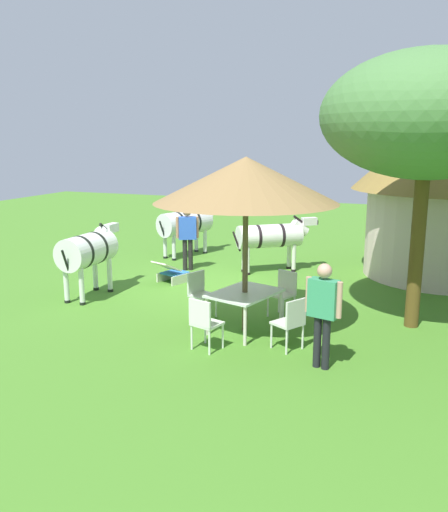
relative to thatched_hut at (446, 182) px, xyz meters
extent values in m
plane|color=#467E26|center=(3.18, -4.93, -2.41)|extent=(36.00, 36.00, 0.00)
cylinder|color=beige|center=(0.00, 0.00, -1.31)|extent=(3.77, 3.77, 2.21)
cylinder|color=brown|center=(5.62, -3.35, -1.23)|extent=(0.10, 0.10, 2.37)
cone|color=olive|center=(5.62, -3.35, 0.35)|extent=(3.26, 3.26, 0.80)
cube|color=silver|center=(5.62, -3.35, -1.69)|extent=(1.51, 1.28, 0.04)
cylinder|color=silver|center=(5.18, -2.79, -2.06)|extent=(0.06, 0.06, 0.70)
cylinder|color=silver|center=(6.30, -3.11, -2.06)|extent=(0.06, 0.06, 0.70)
cylinder|color=silver|center=(4.95, -3.59, -2.06)|extent=(0.06, 0.06, 0.70)
cylinder|color=silver|center=(6.07, -3.92, -2.06)|extent=(0.06, 0.06, 0.70)
cube|color=silver|center=(6.18, -2.41, -1.96)|extent=(0.59, 0.59, 0.04)
cube|color=silver|center=(6.28, -2.24, -1.74)|extent=(0.40, 0.26, 0.45)
cylinder|color=silver|center=(6.25, -2.66, -2.19)|extent=(0.04, 0.04, 0.45)
cylinder|color=silver|center=(5.92, -2.47, -2.19)|extent=(0.04, 0.04, 0.45)
cylinder|color=silver|center=(6.43, -2.35, -2.19)|extent=(0.04, 0.04, 0.45)
cylinder|color=silver|center=(6.11, -2.16, -2.19)|extent=(0.04, 0.04, 0.45)
cube|color=silver|center=(4.61, -2.94, -1.96)|extent=(0.56, 0.57, 0.04)
cube|color=silver|center=(4.43, -2.87, -1.74)|extent=(0.20, 0.42, 0.45)
cylinder|color=silver|center=(4.85, -2.83, -2.19)|extent=(0.04, 0.04, 0.45)
cylinder|color=silver|center=(4.71, -3.18, -2.19)|extent=(0.04, 0.04, 0.45)
cylinder|color=silver|center=(4.52, -2.69, -2.19)|extent=(0.04, 0.04, 0.45)
cylinder|color=silver|center=(4.37, -3.05, -2.19)|extent=(0.04, 0.04, 0.45)
cube|color=silver|center=(5.21, -4.37, -1.96)|extent=(0.57, 0.55, 0.04)
cube|color=silver|center=(5.14, -4.54, -1.74)|extent=(0.42, 0.20, 0.45)
cylinder|color=silver|center=(5.10, -4.13, -2.19)|extent=(0.04, 0.04, 0.45)
cylinder|color=silver|center=(5.46, -4.27, -2.19)|extent=(0.04, 0.04, 0.45)
cylinder|color=silver|center=(4.97, -4.46, -2.19)|extent=(0.04, 0.04, 0.45)
cylinder|color=silver|center=(5.32, -4.61, -2.19)|extent=(0.04, 0.04, 0.45)
cube|color=silver|center=(6.68, -3.66, -1.96)|extent=(0.53, 0.54, 0.04)
cube|color=silver|center=(6.86, -3.71, -1.74)|extent=(0.16, 0.43, 0.45)
cylinder|color=silver|center=(6.45, -3.79, -2.19)|extent=(0.04, 0.04, 0.45)
cylinder|color=silver|center=(6.56, -3.42, -2.19)|extent=(0.04, 0.04, 0.45)
cylinder|color=silver|center=(6.80, -3.89, -2.19)|extent=(0.04, 0.04, 0.45)
cylinder|color=silver|center=(6.90, -3.52, -2.19)|extent=(0.04, 0.04, 0.45)
cylinder|color=black|center=(6.76, -1.65, -2.00)|extent=(0.12, 0.12, 0.83)
cylinder|color=black|center=(6.72, -1.79, -2.00)|extent=(0.12, 0.12, 0.83)
cube|color=#389366|center=(6.74, -1.72, -1.29)|extent=(0.31, 0.49, 0.59)
cylinder|color=tan|center=(6.80, -1.48, -1.28)|extent=(0.09, 0.09, 0.55)
cylinder|color=tan|center=(6.68, -1.97, -1.28)|extent=(0.09, 0.09, 0.55)
sphere|color=tan|center=(6.74, -1.72, -0.87)|extent=(0.22, 0.22, 0.22)
cylinder|color=black|center=(1.76, -6.22, -1.99)|extent=(0.12, 0.12, 0.84)
cylinder|color=black|center=(1.83, -6.35, -1.99)|extent=(0.12, 0.12, 0.84)
cube|color=blue|center=(1.80, -6.28, -1.27)|extent=(0.41, 0.50, 0.60)
cylinder|color=#A37051|center=(1.67, -6.06, -1.25)|extent=(0.09, 0.09, 0.56)
cylinder|color=#A37051|center=(1.92, -6.51, -1.25)|extent=(0.09, 0.09, 0.56)
sphere|color=#A37051|center=(1.80, -6.28, -0.84)|extent=(0.23, 0.23, 0.23)
cube|color=#2B70BC|center=(2.98, -6.09, -2.19)|extent=(0.69, 0.67, 0.03)
cube|color=silver|center=(3.24, -6.18, -1.98)|extent=(0.69, 0.67, 0.29)
cube|color=beige|center=(2.95, -6.35, -2.30)|extent=(0.58, 0.24, 0.22)
cube|color=beige|center=(3.12, -5.86, -2.30)|extent=(0.58, 0.24, 0.22)
cylinder|color=silver|center=(1.18, -4.21, -1.45)|extent=(1.50, 1.71, 0.60)
cylinder|color=black|center=(1.39, -4.48, -1.45)|extent=(0.54, 0.43, 0.61)
cylinder|color=black|center=(1.00, -3.96, -1.45)|extent=(0.54, 0.43, 0.61)
cylinder|color=silver|center=(0.68, -3.53, -1.27)|extent=(0.53, 0.58, 0.48)
cube|color=silver|center=(0.51, -3.31, -1.11)|extent=(0.38, 0.43, 0.20)
cube|color=black|center=(0.40, -3.16, -1.14)|extent=(0.17, 0.17, 0.12)
cube|color=black|center=(0.68, -3.53, -1.07)|extent=(0.25, 0.32, 0.28)
cylinder|color=silver|center=(0.67, -3.79, -2.05)|extent=(0.11, 0.11, 0.74)
cylinder|color=black|center=(0.67, -3.79, -2.38)|extent=(0.13, 0.13, 0.06)
cylinder|color=silver|center=(0.93, -3.59, -2.05)|extent=(0.11, 0.11, 0.74)
cylinder|color=black|center=(0.93, -3.59, -2.38)|extent=(0.13, 0.13, 0.06)
cylinder|color=silver|center=(1.44, -4.82, -2.05)|extent=(0.11, 0.11, 0.74)
cylinder|color=black|center=(1.44, -4.82, -2.38)|extent=(0.13, 0.13, 0.06)
cylinder|color=silver|center=(1.70, -4.62, -2.05)|extent=(0.11, 0.11, 0.74)
cylinder|color=black|center=(1.70, -4.62, -2.38)|extent=(0.13, 0.13, 0.06)
cylinder|color=black|center=(1.72, -4.92, -1.55)|extent=(0.18, 0.22, 0.53)
cylinder|color=silver|center=(0.22, -7.09, -1.41)|extent=(1.82, 1.27, 0.70)
cylinder|color=black|center=(0.54, -7.22, -1.41)|extent=(0.34, 0.69, 0.71)
cylinder|color=black|center=(-0.06, -6.98, -1.41)|extent=(0.34, 0.69, 0.71)
cylinder|color=silver|center=(-0.56, -6.78, -1.23)|extent=(0.63, 0.49, 0.52)
cube|color=silver|center=(-0.82, -6.68, -1.07)|extent=(0.44, 0.31, 0.20)
cube|color=black|center=(-0.99, -6.61, -1.10)|extent=(0.16, 0.16, 0.12)
cube|color=black|center=(-0.56, -6.78, -1.03)|extent=(0.36, 0.17, 0.28)
cylinder|color=silver|center=(-0.44, -7.04, -2.04)|extent=(0.11, 0.11, 0.75)
cylinder|color=black|center=(-0.44, -7.04, -2.38)|extent=(0.13, 0.13, 0.06)
cylinder|color=silver|center=(-0.30, -6.68, -2.04)|extent=(0.11, 0.11, 0.75)
cylinder|color=black|center=(-0.30, -6.68, -2.38)|extent=(0.13, 0.13, 0.06)
cylinder|color=silver|center=(0.75, -7.51, -2.04)|extent=(0.11, 0.11, 0.75)
cylinder|color=black|center=(0.75, -7.51, -2.38)|extent=(0.13, 0.13, 0.06)
cylinder|color=silver|center=(0.89, -7.15, -2.04)|extent=(0.11, 0.11, 0.75)
cylinder|color=black|center=(0.89, -7.15, -2.38)|extent=(0.13, 0.13, 0.06)
cylinder|color=black|center=(1.05, -7.42, -1.51)|extent=(0.24, 0.13, 0.53)
cylinder|color=silver|center=(4.86, -7.28, -1.34)|extent=(1.40, 0.72, 0.71)
cylinder|color=black|center=(5.14, -7.28, -1.34)|extent=(0.08, 0.73, 0.73)
cylinder|color=black|center=(4.61, -7.28, -1.34)|extent=(0.08, 0.73, 0.73)
cylinder|color=silver|center=(4.16, -7.28, -1.16)|extent=(0.55, 0.32, 0.52)
cube|color=silver|center=(3.88, -7.28, -1.00)|extent=(0.40, 0.18, 0.20)
cube|color=black|center=(3.70, -7.28, -1.03)|extent=(0.12, 0.12, 0.12)
cube|color=black|center=(4.16, -7.28, -0.96)|extent=(0.37, 0.04, 0.28)
cylinder|color=silver|center=(4.33, -7.48, -2.01)|extent=(0.11, 0.11, 0.80)
cylinder|color=black|center=(4.33, -7.48, -2.38)|extent=(0.13, 0.13, 0.06)
cylinder|color=silver|center=(4.33, -7.08, -2.01)|extent=(0.11, 0.11, 0.80)
cylinder|color=black|center=(4.33, -7.08, -2.38)|extent=(0.13, 0.13, 0.06)
cylinder|color=silver|center=(5.39, -7.48, -2.01)|extent=(0.11, 0.11, 0.80)
cylinder|color=black|center=(5.39, -7.48, -2.38)|extent=(0.13, 0.13, 0.06)
cylinder|color=silver|center=(5.39, -7.09, -2.01)|extent=(0.11, 0.11, 0.80)
cylinder|color=black|center=(5.39, -7.09, -2.38)|extent=(0.13, 0.13, 0.06)
cylinder|color=black|center=(5.61, -7.28, -1.44)|extent=(0.24, 0.05, 0.53)
cylinder|color=brown|center=(4.26, -0.49, -0.99)|extent=(0.26, 0.26, 2.84)
ellipsoid|color=#497C3E|center=(4.26, -0.49, 1.45)|extent=(3.73, 3.73, 2.24)
camera|label=1|loc=(14.47, -0.34, 1.07)|focal=37.53mm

